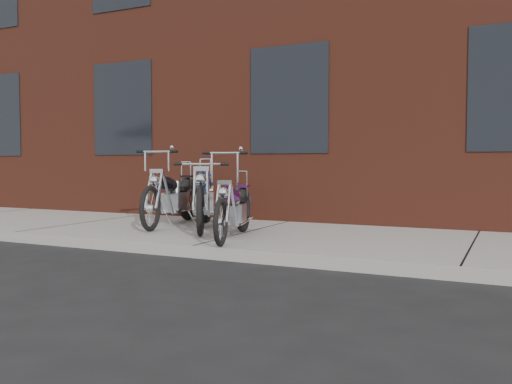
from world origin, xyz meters
The scene contains 6 objects.
ground centered at (0.00, 0.00, 0.00)m, with size 120.00×120.00×0.00m, color black.
sidewalk centered at (0.00, 1.50, 0.07)m, with size 22.00×3.00×0.15m, color #A2A2A2.
building_brick centered at (0.00, 8.00, 4.00)m, with size 22.00×10.00×8.00m, color #5D2719.
chopper_purple centered at (0.12, 0.81, 0.51)m, with size 0.72×1.95×1.12m.
chopper_blue centered at (-0.79, 1.55, 0.59)m, with size 1.25×2.19×1.05m.
chopper_third centered at (-1.48, 1.74, 0.57)m, with size 0.75×2.28×1.18m.
Camera 1 is at (3.45, -5.46, 1.13)m, focal length 38.00 mm.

